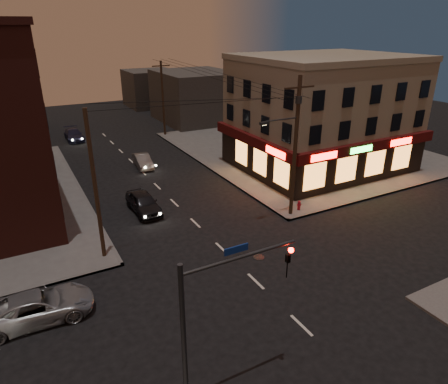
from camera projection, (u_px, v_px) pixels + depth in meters
ground at (256, 281)px, 22.16m from camera, size 120.00×120.00×0.00m
sidewalk_ne at (299, 149)px, 45.42m from camera, size 24.00×28.00×0.15m
pizza_building at (322, 113)px, 37.95m from camera, size 15.85×12.85×10.50m
bg_building_ne_a at (196, 96)px, 57.70m from camera, size 10.00×12.00×7.00m
bg_building_ne_b at (151, 88)px, 68.34m from camera, size 8.00×8.00×6.00m
utility_pole_main at (294, 141)px, 27.55m from camera, size 4.20×0.44×10.00m
utility_pole_far at (163, 99)px, 49.23m from camera, size 0.26×0.26×9.00m
utility_pole_west at (95, 187)px, 22.61m from camera, size 0.24×0.24×9.00m
traffic_signal at (211, 312)px, 13.55m from camera, size 4.49×0.32×6.47m
suv_cross at (38, 307)px, 19.09m from camera, size 5.22×2.58×1.42m
sedan_near at (143, 203)px, 30.06m from camera, size 1.88×4.48×1.51m
sedan_mid at (143, 161)px, 39.56m from camera, size 1.66×4.02×1.29m
sedan_far at (74, 135)px, 48.77m from camera, size 1.92×4.68×1.36m
fire_hydrant at (299, 205)px, 30.20m from camera, size 0.33×0.33×0.74m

